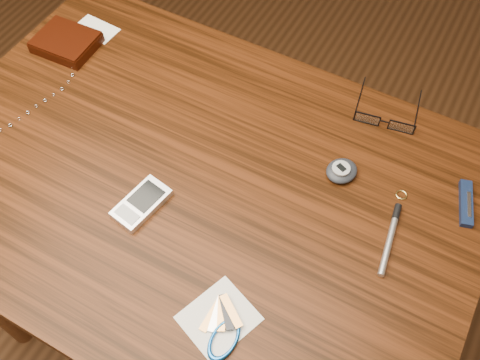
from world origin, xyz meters
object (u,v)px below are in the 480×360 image
(eyeglasses, at_px, (385,121))
(pda_phone, at_px, (141,203))
(wallet_and_card, at_px, (67,42))
(desk, at_px, (197,207))
(notepad_keys, at_px, (222,328))
(pedometer, at_px, (342,171))
(silver_pen, at_px, (391,233))
(pocket_knife, at_px, (466,203))

(eyeglasses, relative_size, pda_phone, 1.26)
(wallet_and_card, relative_size, eyeglasses, 1.14)
(desk, xyz_separation_m, notepad_keys, (0.18, -0.21, 0.11))
(pda_phone, xyz_separation_m, pedometer, (0.27, 0.22, 0.00))
(notepad_keys, bearing_deg, wallet_and_card, 147.80)
(pedometer, bearing_deg, notepad_keys, -97.78)
(notepad_keys, relative_size, silver_pen, 0.93)
(wallet_and_card, distance_m, pocket_knife, 0.84)
(wallet_and_card, relative_size, pda_phone, 1.44)
(desk, bearing_deg, wallet_and_card, 158.73)
(eyeglasses, relative_size, pocket_knife, 1.47)
(desk, relative_size, pocket_knife, 10.93)
(pda_phone, bearing_deg, wallet_and_card, 145.29)
(pedometer, relative_size, notepad_keys, 0.57)
(eyeglasses, height_order, silver_pen, eyeglasses)
(desk, distance_m, pda_phone, 0.15)
(eyeglasses, distance_m, silver_pen, 0.23)
(desk, xyz_separation_m, silver_pen, (0.34, 0.06, 0.11))
(pda_phone, distance_m, pedometer, 0.35)
(desk, relative_size, silver_pen, 7.34)
(desk, relative_size, pda_phone, 9.35)
(pda_phone, bearing_deg, eyeglasses, 50.85)
(desk, bearing_deg, pda_phone, -116.49)
(pda_phone, height_order, notepad_keys, pda_phone)
(notepad_keys, bearing_deg, eyeglasses, 81.43)
(desk, distance_m, wallet_and_card, 0.44)
(wallet_and_card, xyz_separation_m, notepad_keys, (0.58, -0.36, -0.01))
(eyeglasses, height_order, pocket_knife, eyeglasses)
(pda_phone, relative_size, pedometer, 1.46)
(pocket_knife, bearing_deg, notepad_keys, -123.78)
(wallet_and_card, bearing_deg, desk, -21.27)
(eyeglasses, xyz_separation_m, pocket_knife, (0.18, -0.10, -0.01))
(pedometer, bearing_deg, pocket_knife, 11.50)
(eyeglasses, bearing_deg, wallet_and_card, -169.71)
(pedometer, relative_size, silver_pen, 0.54)
(desk, height_order, eyeglasses, eyeglasses)
(notepad_keys, xyz_separation_m, silver_pen, (0.17, 0.27, 0.00))
(pda_phone, bearing_deg, pedometer, 39.34)
(pda_phone, bearing_deg, pocket_knife, 28.84)
(notepad_keys, bearing_deg, pedometer, 82.22)
(pda_phone, bearing_deg, silver_pen, 21.02)
(desk, distance_m, notepad_keys, 0.29)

